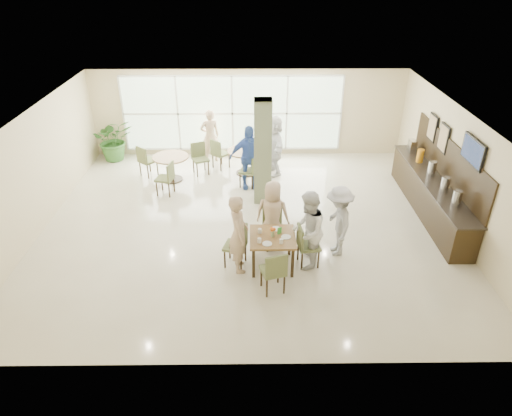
{
  "coord_description": "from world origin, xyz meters",
  "views": [
    {
      "loc": [
        0.11,
        -9.79,
        5.94
      ],
      "look_at": [
        0.2,
        -1.2,
        1.1
      ],
      "focal_mm": 32.0,
      "sensor_mm": 36.0,
      "label": 1
    }
  ],
  "objects_px": {
    "round_table_right": "(246,156)",
    "teen_left": "(239,234)",
    "main_table": "(272,240)",
    "teen_right": "(308,230)",
    "teen_far": "(272,214)",
    "buffet_counter": "(431,193)",
    "adult_a": "(249,157)",
    "adult_standing": "(210,136)",
    "teen_standing": "(338,221)",
    "potted_plant": "(114,140)",
    "round_table_left": "(171,162)",
    "adult_b": "(274,145)"
  },
  "relations": [
    {
      "from": "teen_left",
      "to": "adult_a",
      "type": "xyz_separation_m",
      "value": [
        0.19,
        3.87,
        0.05
      ]
    },
    {
      "from": "round_table_right",
      "to": "teen_left",
      "type": "distance_m",
      "value": 4.83
    },
    {
      "from": "adult_b",
      "to": "adult_standing",
      "type": "xyz_separation_m",
      "value": [
        -1.97,
        0.95,
        -0.05
      ]
    },
    {
      "from": "main_table",
      "to": "round_table_right",
      "type": "distance_m",
      "value": 4.77
    },
    {
      "from": "main_table",
      "to": "adult_b",
      "type": "height_order",
      "value": "adult_b"
    },
    {
      "from": "main_table",
      "to": "adult_a",
      "type": "distance_m",
      "value": 3.83
    },
    {
      "from": "teen_right",
      "to": "teen_standing",
      "type": "height_order",
      "value": "teen_right"
    },
    {
      "from": "round_table_right",
      "to": "teen_standing",
      "type": "relative_size",
      "value": 0.67
    },
    {
      "from": "round_table_left",
      "to": "buffet_counter",
      "type": "relative_size",
      "value": 0.22
    },
    {
      "from": "teen_right",
      "to": "adult_a",
      "type": "xyz_separation_m",
      "value": [
        -1.25,
        3.77,
        0.05
      ]
    },
    {
      "from": "teen_left",
      "to": "teen_right",
      "type": "height_order",
      "value": "teen_right"
    },
    {
      "from": "adult_b",
      "to": "adult_standing",
      "type": "height_order",
      "value": "adult_b"
    },
    {
      "from": "round_table_right",
      "to": "buffet_counter",
      "type": "bearing_deg",
      "value": -27.15
    },
    {
      "from": "teen_left",
      "to": "adult_b",
      "type": "distance_m",
      "value": 4.91
    },
    {
      "from": "potted_plant",
      "to": "teen_right",
      "type": "xyz_separation_m",
      "value": [
        5.59,
        -5.85,
        0.2
      ]
    },
    {
      "from": "teen_far",
      "to": "teen_standing",
      "type": "relative_size",
      "value": 0.97
    },
    {
      "from": "round_table_left",
      "to": "adult_a",
      "type": "bearing_deg",
      "value": -12.52
    },
    {
      "from": "round_table_right",
      "to": "adult_standing",
      "type": "distance_m",
      "value": 1.51
    },
    {
      "from": "teen_left",
      "to": "teen_standing",
      "type": "distance_m",
      "value": 2.23
    },
    {
      "from": "teen_left",
      "to": "adult_a",
      "type": "relative_size",
      "value": 0.94
    },
    {
      "from": "adult_standing",
      "to": "teen_left",
      "type": "bearing_deg",
      "value": 83.93
    },
    {
      "from": "round_table_right",
      "to": "teen_far",
      "type": "distance_m",
      "value": 3.94
    },
    {
      "from": "main_table",
      "to": "teen_right",
      "type": "relative_size",
      "value": 0.54
    },
    {
      "from": "potted_plant",
      "to": "adult_b",
      "type": "height_order",
      "value": "adult_b"
    },
    {
      "from": "main_table",
      "to": "adult_a",
      "type": "height_order",
      "value": "adult_a"
    },
    {
      "from": "round_table_right",
      "to": "teen_left",
      "type": "relative_size",
      "value": 0.63
    },
    {
      "from": "round_table_right",
      "to": "adult_b",
      "type": "height_order",
      "value": "adult_b"
    },
    {
      "from": "teen_right",
      "to": "adult_a",
      "type": "bearing_deg",
      "value": -149.33
    },
    {
      "from": "teen_left",
      "to": "adult_b",
      "type": "bearing_deg",
      "value": -21.1
    },
    {
      "from": "main_table",
      "to": "teen_standing",
      "type": "height_order",
      "value": "teen_standing"
    },
    {
      "from": "buffet_counter",
      "to": "teen_left",
      "type": "relative_size",
      "value": 2.7
    },
    {
      "from": "potted_plant",
      "to": "teen_left",
      "type": "bearing_deg",
      "value": -55.09
    },
    {
      "from": "round_table_right",
      "to": "potted_plant",
      "type": "height_order",
      "value": "potted_plant"
    },
    {
      "from": "teen_standing",
      "to": "adult_a",
      "type": "height_order",
      "value": "adult_a"
    },
    {
      "from": "teen_left",
      "to": "adult_standing",
      "type": "xyz_separation_m",
      "value": [
        -1.03,
        5.77,
        -0.02
      ]
    },
    {
      "from": "teen_standing",
      "to": "adult_b",
      "type": "distance_m",
      "value": 4.43
    },
    {
      "from": "round_table_left",
      "to": "teen_right",
      "type": "height_order",
      "value": "teen_right"
    },
    {
      "from": "adult_a",
      "to": "buffet_counter",
      "type": "bearing_deg",
      "value": -27.49
    },
    {
      "from": "adult_b",
      "to": "potted_plant",
      "type": "bearing_deg",
      "value": -121.3
    },
    {
      "from": "round_table_left",
      "to": "potted_plant",
      "type": "bearing_deg",
      "value": 142.81
    },
    {
      "from": "potted_plant",
      "to": "teen_far",
      "type": "xyz_separation_m",
      "value": [
        4.89,
        -5.02,
        0.11
      ]
    },
    {
      "from": "buffet_counter",
      "to": "main_table",
      "type": "bearing_deg",
      "value": -151.16
    },
    {
      "from": "round_table_right",
      "to": "adult_b",
      "type": "bearing_deg",
      "value": 0.18
    },
    {
      "from": "round_table_left",
      "to": "teen_standing",
      "type": "distance_m",
      "value": 5.72
    },
    {
      "from": "potted_plant",
      "to": "teen_standing",
      "type": "height_order",
      "value": "teen_standing"
    },
    {
      "from": "round_table_right",
      "to": "potted_plant",
      "type": "relative_size",
      "value": 0.81
    },
    {
      "from": "teen_far",
      "to": "round_table_right",
      "type": "bearing_deg",
      "value": -66.43
    },
    {
      "from": "potted_plant",
      "to": "teen_right",
      "type": "distance_m",
      "value": 8.09
    },
    {
      "from": "round_table_left",
      "to": "teen_standing",
      "type": "bearing_deg",
      "value": -42.0
    },
    {
      "from": "round_table_left",
      "to": "adult_b",
      "type": "distance_m",
      "value": 3.07
    }
  ]
}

